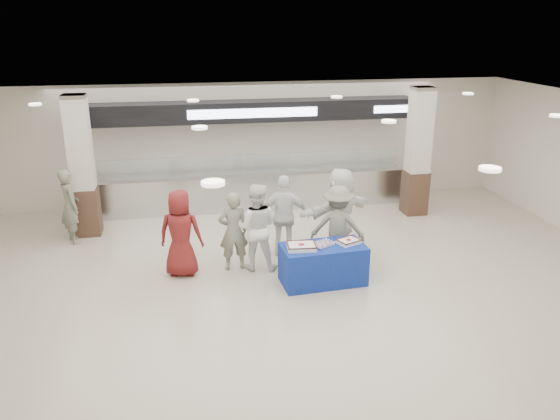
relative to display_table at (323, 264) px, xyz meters
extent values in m
plane|color=beige|center=(-0.70, -0.79, -0.38)|extent=(14.00, 14.00, 0.00)
cube|color=silver|center=(-0.70, 4.61, 0.08)|extent=(8.00, 0.80, 0.90)
cube|color=silver|center=(-0.70, 4.61, 0.55)|extent=(8.00, 0.85, 0.04)
cube|color=white|center=(-0.70, 4.31, 0.88)|extent=(7.60, 0.02, 0.50)
cube|color=black|center=(-0.70, 4.61, 2.17)|extent=(8.40, 0.70, 0.50)
cube|color=white|center=(-0.70, 4.25, 2.17)|extent=(3.20, 0.03, 0.22)
cube|color=white|center=(3.10, 4.25, 2.17)|extent=(1.40, 0.03, 0.18)
cube|color=#3B261B|center=(-4.70, 3.41, 0.18)|extent=(0.55, 0.55, 1.10)
cube|color=beige|center=(-4.70, 3.41, 1.78)|extent=(0.50, 0.50, 2.10)
cube|color=#3B261B|center=(3.30, 3.41, 0.18)|extent=(0.55, 0.55, 1.10)
cube|color=beige|center=(3.30, 3.41, 1.78)|extent=(0.50, 0.50, 2.10)
cube|color=#163297|center=(0.00, 0.00, 0.00)|extent=(1.60, 0.89, 0.75)
cube|color=white|center=(-0.43, -0.06, 0.42)|extent=(0.55, 0.44, 0.08)
cube|color=#422013|center=(-0.43, -0.06, 0.47)|extent=(0.55, 0.44, 0.02)
cylinder|color=#AD1826|center=(-0.43, -0.06, 0.46)|extent=(0.12, 0.12, 0.01)
cube|color=white|center=(0.49, 0.03, 0.41)|extent=(0.49, 0.45, 0.06)
cube|color=#422013|center=(0.49, 0.03, 0.45)|extent=(0.49, 0.45, 0.02)
cylinder|color=#AD1826|center=(0.49, 0.03, 0.44)|extent=(0.12, 0.12, 0.01)
cube|color=#B9B9BF|center=(-0.01, 0.03, 0.38)|extent=(0.43, 0.39, 0.01)
imported|color=maroon|center=(-2.59, 0.84, 0.48)|extent=(0.94, 0.73, 1.71)
imported|color=slate|center=(-1.58, 0.91, 0.42)|extent=(0.61, 0.42, 1.59)
imported|color=white|center=(-1.13, 0.86, 0.50)|extent=(0.98, 0.84, 1.75)
imported|color=white|center=(-0.47, 1.39, 0.50)|extent=(1.08, 0.59, 1.74)
imported|color=slate|center=(0.48, 0.71, 0.46)|extent=(1.22, 0.93, 1.67)
imported|color=white|center=(0.65, 1.15, 0.58)|extent=(1.84, 1.25, 1.91)
imported|color=slate|center=(-4.96, 2.97, 0.47)|extent=(0.63, 0.73, 1.68)
camera|label=1|loc=(-2.48, -9.01, 4.32)|focal=35.00mm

